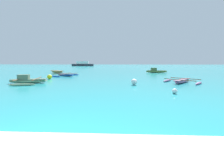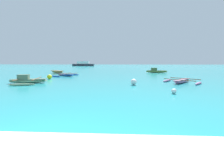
{
  "view_description": "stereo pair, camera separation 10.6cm",
  "coord_description": "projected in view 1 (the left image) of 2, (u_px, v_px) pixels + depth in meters",
  "views": [
    {
      "loc": [
        1.88,
        -2.9,
        2.07
      ],
      "look_at": [
        0.91,
        18.7,
        0.25
      ],
      "focal_mm": 24.0,
      "sensor_mm": 36.0,
      "label": 1
    },
    {
      "loc": [
        1.99,
        -2.9,
        2.07
      ],
      "look_at": [
        0.91,
        18.7,
        0.25
      ],
      "focal_mm": 24.0,
      "sensor_mm": 36.0,
      "label": 2
    }
  ],
  "objects": [
    {
      "name": "moored_boat_3",
      "position": [
        57.0,
        72.0,
        27.89
      ],
      "size": [
        3.19,
        2.51,
        0.46
      ],
      "rotation": [
        0.0,
        0.0,
        -0.58
      ],
      "color": "tan",
      "rests_on": "ground_plane"
    },
    {
      "name": "moored_boat_0",
      "position": [
        182.0,
        81.0,
        14.86
      ],
      "size": [
        3.69,
        3.61,
        0.4
      ],
      "rotation": [
        0.0,
        0.0,
        0.84
      ],
      "color": "#B875A4",
      "rests_on": "ground_plane"
    },
    {
      "name": "distant_ferry",
      "position": [
        83.0,
        64.0,
        76.7
      ],
      "size": [
        10.91,
        2.4,
        2.4
      ],
      "color": "#2D333D",
      "rests_on": "ground_plane"
    },
    {
      "name": "mooring_buoy_2",
      "position": [
        134.0,
        82.0,
        13.48
      ],
      "size": [
        0.54,
        0.54,
        0.54
      ],
      "color": "white",
      "rests_on": "ground_plane"
    },
    {
      "name": "moored_boat_4",
      "position": [
        28.0,
        80.0,
        14.58
      ],
      "size": [
        3.49,
        4.01,
        0.85
      ],
      "rotation": [
        0.0,
        0.0,
        0.26
      ],
      "color": "#81AA7F",
      "rests_on": "ground_plane"
    },
    {
      "name": "moored_boat_2",
      "position": [
        65.0,
        75.0,
        22.06
      ],
      "size": [
        3.57,
        4.2,
        0.38
      ],
      "rotation": [
        0.0,
        0.0,
        -0.51
      ],
      "color": "blue",
      "rests_on": "ground_plane"
    },
    {
      "name": "mooring_buoy_0",
      "position": [
        175.0,
        91.0,
        9.77
      ],
      "size": [
        0.34,
        0.34,
        0.34
      ],
      "color": "white",
      "rests_on": "ground_plane"
    },
    {
      "name": "mooring_buoy_1",
      "position": [
        49.0,
        77.0,
        18.11
      ],
      "size": [
        0.55,
        0.55,
        0.55
      ],
      "color": "yellow",
      "rests_on": "ground_plane"
    },
    {
      "name": "moored_boat_1",
      "position": [
        156.0,
        71.0,
        28.61
      ],
      "size": [
        4.02,
        1.05,
        0.96
      ],
      "rotation": [
        0.0,
        0.0,
        -0.15
      ],
      "color": "olive",
      "rests_on": "ground_plane"
    }
  ]
}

